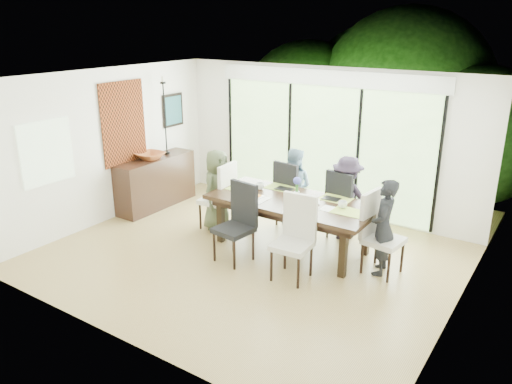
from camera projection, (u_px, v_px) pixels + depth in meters
The scene contains 62 objects.
floor at pixel (247, 258), 7.67m from camera, with size 6.00×5.00×0.01m, color olive.
ceiling at pixel (246, 79), 6.78m from camera, with size 6.00×5.00×0.01m, color white.
wall_back at pixel (324, 141), 9.20m from camera, with size 6.00×0.02×2.70m, color white.
wall_front at pixel (111, 232), 5.25m from camera, with size 6.00×0.02×2.70m, color silver.
wall_left at pixel (107, 146), 8.80m from camera, with size 0.02×5.00×2.70m, color silver.
wall_right at pixel (465, 217), 5.65m from camera, with size 0.02×5.00×2.70m, color silver.
glass_doors at pixel (322, 149), 9.22m from camera, with size 4.20×0.02×2.30m, color #598C3F.
blinds_header at pixel (325, 78), 8.78m from camera, with size 4.40×0.06×0.28m, color white.
mullion_a at pixel (231, 135), 10.31m from camera, with size 0.05×0.04×2.30m, color black.
mullion_b at pixel (289, 144), 9.58m from camera, with size 0.05×0.04×2.30m, color black.
mullion_c at pixel (358, 155), 8.84m from camera, with size 0.05×0.04×2.30m, color black.
mullion_d at pixel (439, 167), 8.11m from camera, with size 0.05×0.04×2.30m, color black.
side_window at pixel (47, 153), 7.79m from camera, with size 0.02×0.90×1.00m, color #8CAD7F.
deck at pixel (340, 198), 10.36m from camera, with size 6.00×1.80×0.10m, color brown.
rail_top at pixel (357, 162), 10.79m from camera, with size 6.00×0.08×0.06m, color brown.
foliage_left at pixel (307, 107), 12.23m from camera, with size 3.20×3.20×3.20m, color #14380F.
foliage_mid at pixel (405, 96), 11.43m from camera, with size 4.00×4.00×4.00m, color #14380F.
foliage_right at pixel (477, 135), 10.03m from camera, with size 2.80×2.80×2.80m, color #14380F.
foliage_far at pixel (374, 97), 12.56m from camera, with size 3.60×3.60×3.60m, color #14380F.
table_top at pixel (292, 202), 7.76m from camera, with size 2.62×1.20×0.07m, color black.
table_apron at pixel (292, 208), 7.79m from camera, with size 2.40×0.98×0.11m, color black.
table_leg_fl at pixel (221, 220), 8.12m from camera, with size 0.10×0.10×0.75m, color black.
table_leg_fr at pixel (343, 253), 6.99m from camera, with size 0.10×0.10×0.75m, color black.
table_leg_bl at pixel (250, 205), 8.80m from camera, with size 0.10×0.10×0.75m, color black.
table_leg_br at pixel (366, 232), 7.66m from camera, with size 0.10×0.10×0.75m, color black.
chair_left_end at pixel (216, 195), 8.60m from camera, with size 0.50×0.50×1.20m, color white, non-canonical shape.
chair_right_end at pixel (384, 234), 7.03m from camera, with size 0.50×0.50×1.20m, color beige, non-canonical shape.
chair_far_left at pixel (294, 193), 8.72m from camera, with size 0.50×0.50×1.20m, color black, non-canonical shape.
chair_far_right at pixel (347, 204), 8.20m from camera, with size 0.50×0.50×1.20m, color black, non-canonical shape.
chair_near_left at pixel (233, 224), 7.40m from camera, with size 0.50×0.50×1.20m, color black, non-canonical shape.
chair_near_right at pixel (292, 239), 6.87m from camera, with size 0.50×0.50×1.20m, color beige, non-canonical shape.
person_left_end at pixel (217, 190), 8.56m from camera, with size 0.66×0.41×1.41m, color #475035.
person_right_end at pixel (383, 227), 7.01m from camera, with size 0.66×0.41×1.41m, color black.
person_far_left at pixel (293, 187), 8.67m from camera, with size 0.66×0.41×1.41m, color #6E8C9F.
person_far_right at pixel (346, 198), 8.15m from camera, with size 0.66×0.41×1.41m, color #271E2D.
placemat_left at pixel (242, 189), 8.24m from camera, with size 0.48×0.35×0.01m, color #89A139.
placemat_right at pixel (349, 212), 7.25m from camera, with size 0.48×0.35×0.01m, color #99B440.
placemat_far_l at pixel (281, 188), 8.30m from camera, with size 0.48×0.35×0.01m, color olive.
placemat_far_r at pixel (336, 199), 7.77m from camera, with size 0.48×0.35×0.01m, color #A3B641.
placemat_paper at pixel (252, 198), 7.80m from camera, with size 0.48×0.35×0.01m, color white.
tablet_far_l at pixel (284, 189), 8.20m from camera, with size 0.28×0.20×0.01m, color black.
tablet_far_r at pixel (331, 199), 7.76m from camera, with size 0.26×0.19×0.01m, color black.
papers at pixel (332, 210), 7.34m from camera, with size 0.33×0.24×0.00m, color white.
platter_base at pixel (252, 197), 7.79m from camera, with size 0.28×0.28×0.03m, color white.
platter_snacks at pixel (252, 196), 7.79m from camera, with size 0.22×0.22×0.02m, color orange.
vase at pixel (297, 195), 7.74m from camera, with size 0.09×0.09×0.13m, color silver.
hyacinth_stems at pixel (297, 187), 7.70m from camera, with size 0.04×0.04×0.17m, color #337226.
hyacinth_blooms at pixel (297, 181), 7.66m from camera, with size 0.12×0.12×0.12m, color #4E53C4.
laptop at pixel (244, 191), 8.11m from camera, with size 0.36×0.23×0.03m, color silver.
cup_a at pixel (260, 186), 8.21m from camera, with size 0.14×0.14×0.10m, color white.
cup_b at pixel (298, 200), 7.57m from camera, with size 0.11×0.11×0.10m, color white.
cup_c at pixel (343, 205), 7.39m from camera, with size 0.14×0.14×0.10m, color white.
book at pixel (308, 201), 7.65m from camera, with size 0.18×0.24×0.02m, color white.
sideboard at pixel (156, 182), 9.66m from camera, with size 0.49×1.73×0.97m, color black.
bowl at pixel (150, 156), 9.40m from camera, with size 0.52×0.52×0.13m, color #984821.
candlestick_base at pixel (167, 153), 9.77m from camera, with size 0.11×0.11×0.04m, color black.
candlestick_shaft at pixel (165, 118), 9.54m from camera, with size 0.03×0.03×1.35m, color black.
candlestick_pan at pixel (163, 83), 9.32m from camera, with size 0.11×0.11×0.03m, color black.
candle at pixel (163, 79), 9.30m from camera, with size 0.04×0.04×0.11m, color silver.
tapestry at pixel (124, 123), 8.98m from camera, with size 0.02×1.00×1.50m, color maroon.
art_frame at pixel (173, 110), 9.99m from camera, with size 0.03×0.55×0.65m, color black.
art_canvas at pixel (174, 110), 9.98m from camera, with size 0.01×0.45×0.55m, color #194953.
Camera 1 is at (3.95, -5.68, 3.46)m, focal length 35.00 mm.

